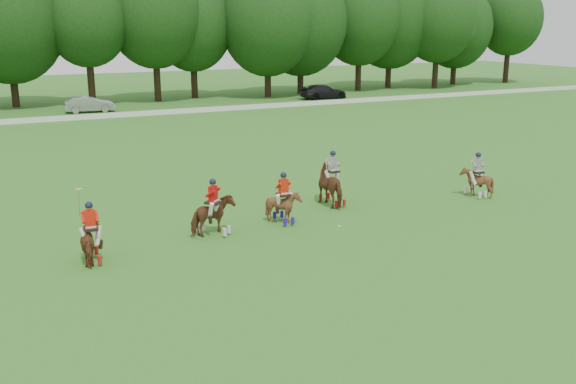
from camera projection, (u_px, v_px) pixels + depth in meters
name	position (u px, v px, depth m)	size (l,w,h in m)	color
ground	(343.00, 259.00, 22.02)	(180.00, 180.00, 0.00)	#2E641C
tree_line	(89.00, 19.00, 61.70)	(117.98, 14.32, 14.75)	black
boundary_rail	(114.00, 115.00, 54.92)	(120.00, 0.10, 0.44)	white
car_mid	(90.00, 104.00, 58.17)	(1.51, 4.34, 1.43)	#9FA0A5
car_right	(323.00, 92.00, 68.56)	(2.10, 5.16, 1.50)	black
polo_red_a	(92.00, 241.00, 21.58)	(1.03, 1.68, 2.66)	#522A16
polo_red_b	(214.00, 215.00, 24.37)	(1.94, 1.93, 2.21)	#522A16
polo_red_c	(284.00, 205.00, 25.81)	(1.12, 1.26, 2.11)	#522A16
polo_stripe_a	(332.00, 185.00, 28.41)	(1.32, 2.14, 2.46)	#522A16
polo_stripe_b	(476.00, 181.00, 29.77)	(1.16, 1.29, 2.11)	#522A16
polo_ball	(339.00, 226.00, 25.43)	(0.09, 0.09, 0.09)	white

